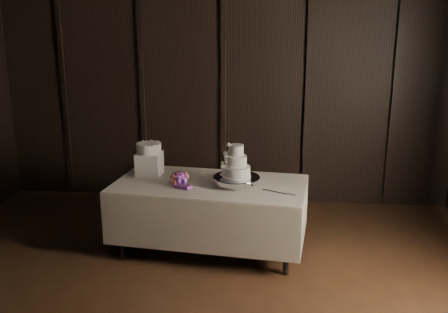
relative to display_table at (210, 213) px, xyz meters
The scene contains 8 objects.
room 2.14m from the display_table, 91.27° to the right, with size 6.08×7.08×3.08m.
display_table is the anchor object (origin of this frame).
cake_stand 0.48m from the display_table, ahead, with size 0.48×0.48×0.09m, color silver.
wedding_cake 0.63m from the display_table, 12.72° to the right, with size 0.31×0.28×0.34m.
bouquet 0.51m from the display_table, 164.74° to the right, with size 0.28×0.38×0.18m, color #C64B70, non-canonical shape.
box_pedestal 0.86m from the display_table, 163.31° to the left, with size 0.26×0.26×0.25m, color white.
small_cake 0.97m from the display_table, 163.31° to the left, with size 0.27×0.27×0.11m, color white.
cake_knife 0.80m from the display_table, 18.85° to the right, with size 0.37×0.02×0.01m, color silver.
Camera 1 is at (0.73, -3.08, 2.38)m, focal length 40.00 mm.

